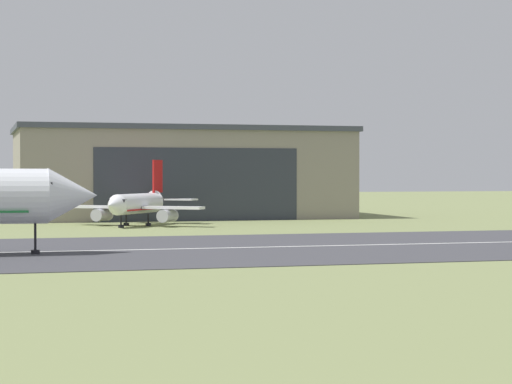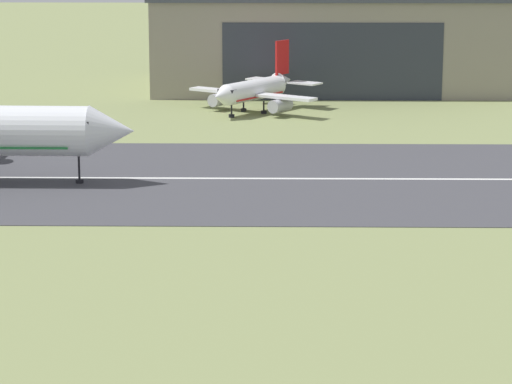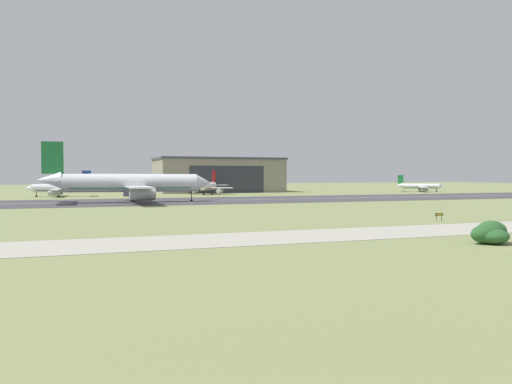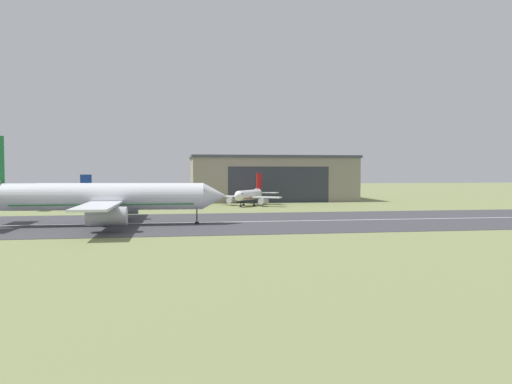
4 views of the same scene
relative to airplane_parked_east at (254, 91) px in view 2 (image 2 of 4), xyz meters
name	(u,v)px [view 2 (image 2 of 4)]	position (x,y,z in m)	size (l,w,h in m)	color
ground_plane	(162,362)	(-3.98, -103.01, -3.22)	(699.78, 699.78, 0.00)	#7A8451
runway_strip	(210,179)	(-3.98, -46.99, -3.19)	(459.78, 42.34, 0.06)	#3D3D42
runway_centreline	(210,178)	(-3.98, -46.99, -3.16)	(413.80, 0.70, 0.01)	silver
hangar_building	(328,39)	(11.98, 28.34, 4.79)	(58.06, 32.51, 16.00)	gray
airplane_parked_east	(254,91)	(0.00, 0.00, 0.00)	(20.01, 19.75, 9.97)	white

